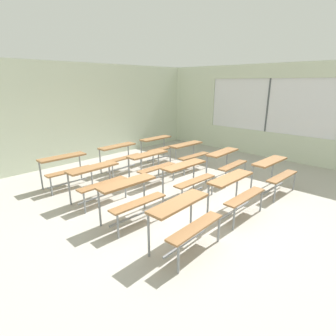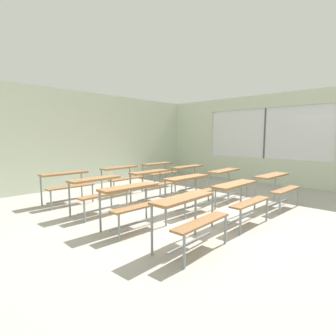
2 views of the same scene
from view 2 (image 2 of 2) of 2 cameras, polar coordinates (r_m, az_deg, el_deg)
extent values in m
cube|color=#ADA89E|center=(5.29, 2.48, -11.01)|extent=(10.00, 9.00, 0.05)
cube|color=beige|center=(8.68, -20.61, 5.80)|extent=(10.00, 0.12, 3.00)
cube|color=beige|center=(9.47, 22.79, -0.77)|extent=(0.12, 9.00, 0.85)
cube|color=beige|center=(9.47, 23.47, 13.46)|extent=(0.12, 9.00, 0.45)
cube|color=beige|center=(11.15, 5.68, 7.37)|extent=(0.12, 1.90, 1.70)
cube|color=white|center=(9.59, 20.33, 7.07)|extent=(0.02, 4.20, 1.70)
cube|color=#4C5156|center=(9.59, 20.33, 7.07)|extent=(0.06, 0.05, 1.70)
cube|color=olive|center=(3.78, 3.36, -6.59)|extent=(1.11, 0.36, 0.04)
cube|color=olive|center=(3.67, 7.33, -11.58)|extent=(1.11, 0.26, 0.03)
cylinder|color=gray|center=(3.61, -3.53, -13.21)|extent=(0.04, 0.04, 0.72)
cylinder|color=gray|center=(4.34, 5.99, -9.75)|extent=(0.04, 0.04, 0.72)
cylinder|color=gray|center=(3.33, 3.53, -17.64)|extent=(0.04, 0.04, 0.44)
cylinder|color=gray|center=(4.10, 12.39, -12.92)|extent=(0.04, 0.04, 0.44)
cube|color=gray|center=(3.89, 4.97, -15.82)|extent=(1.00, 0.07, 0.03)
cube|color=olive|center=(4.99, 14.33, -3.47)|extent=(1.10, 0.34, 0.04)
cube|color=olive|center=(4.90, 17.49, -7.11)|extent=(1.10, 0.24, 0.03)
cylinder|color=gray|center=(4.73, 9.64, -8.40)|extent=(0.04, 0.04, 0.72)
cylinder|color=gray|center=(5.56, 15.56, -6.25)|extent=(0.04, 0.04, 0.72)
cylinder|color=gray|center=(4.50, 15.49, -11.23)|extent=(0.04, 0.04, 0.44)
cylinder|color=gray|center=(5.36, 20.72, -8.47)|extent=(0.04, 0.04, 0.44)
cube|color=gray|center=(5.07, 15.51, -10.56)|extent=(1.00, 0.05, 0.03)
cube|color=olive|center=(6.39, 21.74, -1.52)|extent=(1.11, 0.36, 0.04)
cube|color=olive|center=(6.31, 24.28, -4.32)|extent=(1.11, 0.26, 0.03)
cylinder|color=gray|center=(6.06, 18.43, -5.27)|extent=(0.04, 0.04, 0.72)
cylinder|color=gray|center=(6.95, 22.25, -3.90)|extent=(0.04, 0.04, 0.72)
cylinder|color=gray|center=(5.87, 23.18, -7.27)|extent=(0.04, 0.04, 0.44)
cylinder|color=gray|center=(6.78, 26.46, -5.58)|extent=(0.04, 0.04, 0.44)
cube|color=gray|center=(6.45, 22.63, -7.10)|extent=(1.00, 0.07, 0.03)
cube|color=olive|center=(4.63, -8.46, -4.14)|extent=(1.11, 0.36, 0.04)
cube|color=olive|center=(4.44, -5.94, -8.27)|extent=(1.11, 0.26, 0.03)
cylinder|color=gray|center=(4.56, -14.57, -9.10)|extent=(0.04, 0.04, 0.72)
cylinder|color=gray|center=(5.11, -4.76, -7.16)|extent=(0.04, 0.04, 0.72)
cylinder|color=gray|center=(4.16, -10.62, -12.61)|extent=(0.04, 0.04, 0.44)
cylinder|color=gray|center=(4.76, -0.43, -9.97)|extent=(0.04, 0.04, 0.44)
cube|color=gray|center=(4.68, -7.29, -11.86)|extent=(1.00, 0.07, 0.03)
cube|color=olive|center=(5.65, 4.04, -2.08)|extent=(1.11, 0.36, 0.04)
cube|color=olive|center=(5.50, 6.52, -5.32)|extent=(1.11, 0.26, 0.03)
cylinder|color=gray|center=(5.46, -0.60, -6.23)|extent=(0.04, 0.04, 0.72)
cylinder|color=gray|center=(6.18, 6.11, -4.72)|extent=(0.04, 0.04, 0.72)
cylinder|color=gray|center=(5.13, 3.73, -8.73)|extent=(0.04, 0.04, 0.44)
cylinder|color=gray|center=(5.89, 10.26, -6.77)|extent=(0.04, 0.04, 0.44)
cube|color=gray|center=(5.69, 5.05, -8.41)|extent=(1.00, 0.06, 0.03)
cube|color=olive|center=(6.89, 12.11, -0.60)|extent=(1.11, 0.36, 0.04)
cube|color=olive|center=(6.78, 14.40, -3.17)|extent=(1.11, 0.26, 0.03)
cylinder|color=gray|center=(6.59, 8.83, -4.03)|extent=(0.04, 0.04, 0.72)
cylinder|color=gray|center=(7.44, 12.99, -2.87)|extent=(0.04, 0.04, 0.72)
cylinder|color=gray|center=(6.35, 13.01, -5.84)|extent=(0.04, 0.04, 0.44)
cylinder|color=gray|center=(7.23, 16.80, -4.41)|extent=(0.04, 0.04, 0.44)
cube|color=gray|center=(6.93, 12.99, -5.78)|extent=(1.00, 0.07, 0.03)
cube|color=olive|center=(5.65, -15.66, -2.33)|extent=(1.11, 0.35, 0.04)
cube|color=olive|center=(5.44, -13.74, -5.62)|extent=(1.11, 0.25, 0.03)
cylinder|color=gray|center=(5.59, -20.66, -6.36)|extent=(0.04, 0.04, 0.72)
cylinder|color=gray|center=(6.10, -12.28, -4.99)|extent=(0.04, 0.04, 0.72)
cylinder|color=gray|center=(5.16, -17.74, -8.96)|extent=(0.04, 0.04, 0.44)
cylinder|color=gray|center=(5.71, -8.98, -7.19)|extent=(0.04, 0.04, 0.44)
cube|color=gray|center=(5.66, -14.68, -8.69)|extent=(1.00, 0.06, 0.03)
cube|color=olive|center=(6.55, -4.00, -0.85)|extent=(1.10, 0.33, 0.04)
cube|color=olive|center=(6.36, -2.04, -3.62)|extent=(1.10, 0.23, 0.03)
cylinder|color=gray|center=(6.39, -8.16, -4.36)|extent=(0.04, 0.04, 0.72)
cylinder|color=gray|center=(7.04, -1.73, -3.25)|extent=(0.04, 0.04, 0.72)
cylinder|color=gray|center=(6.01, -4.88, -6.41)|extent=(0.04, 0.04, 0.44)
cylinder|color=gray|center=(6.69, 1.59, -5.00)|extent=(0.04, 0.04, 0.44)
cube|color=gray|center=(6.56, -3.13, -6.34)|extent=(1.00, 0.04, 0.03)
cube|color=olive|center=(7.66, 4.22, 0.27)|extent=(1.11, 0.38, 0.04)
cube|color=olive|center=(7.48, 6.02, -2.06)|extent=(1.11, 0.28, 0.03)
cylinder|color=gray|center=(7.45, 0.81, -2.69)|extent=(0.04, 0.04, 0.72)
cylinder|color=gray|center=(8.17, 5.83, -1.87)|extent=(0.04, 0.04, 0.72)
cylinder|color=gray|center=(7.09, 3.92, -4.34)|extent=(0.04, 0.04, 0.44)
cylinder|color=gray|center=(7.85, 8.87, -3.32)|extent=(0.04, 0.04, 0.44)
cube|color=gray|center=(7.66, 4.96, -4.43)|extent=(1.00, 0.08, 0.03)
cube|color=olive|center=(6.74, -21.65, -1.10)|extent=(1.11, 0.34, 0.04)
cube|color=olive|center=(6.49, -20.40, -3.84)|extent=(1.10, 0.24, 0.03)
cylinder|color=gray|center=(6.74, -25.90, -4.40)|extent=(0.04, 0.04, 0.72)
cylinder|color=gray|center=(7.13, -18.30, -3.48)|extent=(0.04, 0.04, 0.72)
cylinder|color=gray|center=(6.26, -24.13, -6.44)|extent=(0.04, 0.04, 0.44)
cylinder|color=gray|center=(6.68, -16.09, -5.31)|extent=(0.04, 0.04, 0.44)
cube|color=gray|center=(6.72, -20.93, -6.47)|extent=(1.00, 0.05, 0.03)
cube|color=olive|center=(7.53, -10.57, 0.07)|extent=(1.11, 0.35, 0.04)
cube|color=olive|center=(7.32, -8.99, -2.31)|extent=(1.11, 0.25, 0.03)
cylinder|color=gray|center=(7.41, -14.24, -2.96)|extent=(0.04, 0.04, 0.72)
cylinder|color=gray|center=(8.00, -8.28, -2.10)|extent=(0.04, 0.04, 0.72)
cylinder|color=gray|center=(6.99, -11.68, -4.64)|extent=(0.04, 0.04, 0.44)
cylinder|color=gray|center=(7.61, -5.61, -3.58)|extent=(0.04, 0.04, 0.44)
cube|color=gray|center=(7.52, -9.81, -4.71)|extent=(1.00, 0.06, 0.03)
cube|color=olive|center=(8.50, -2.37, 0.95)|extent=(1.11, 0.34, 0.04)
cube|color=olive|center=(8.30, -0.85, -1.14)|extent=(1.10, 0.24, 0.03)
cylinder|color=gray|center=(8.32, -5.53, -1.71)|extent=(0.04, 0.04, 0.72)
cylinder|color=gray|center=(8.99, -0.64, -1.04)|extent=(0.04, 0.04, 0.72)
cylinder|color=gray|center=(7.93, -2.96, -3.13)|extent=(0.04, 0.04, 0.44)
cylinder|color=gray|center=(8.63, 1.94, -2.31)|extent=(0.04, 0.04, 0.44)
cube|color=gray|center=(8.49, -1.70, -3.29)|extent=(1.00, 0.05, 0.03)
camera|label=1|loc=(0.83, 113.08, 84.44)|focal=28.49mm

